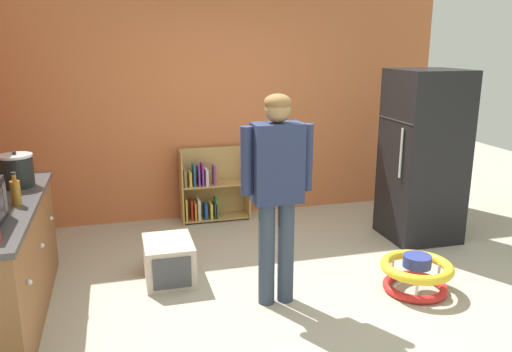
# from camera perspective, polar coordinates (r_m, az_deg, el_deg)

# --- Properties ---
(ground_plane) EXTENTS (12.00, 12.00, 0.00)m
(ground_plane) POSITION_cam_1_polar(r_m,az_deg,el_deg) (4.34, 3.89, -13.57)
(ground_plane) COLOR #AEA793
(ground_plane) RESTS_ON ground
(back_wall) EXTENTS (5.20, 0.06, 2.70)m
(back_wall) POSITION_cam_1_polar(r_m,az_deg,el_deg) (6.11, -3.06, 8.07)
(back_wall) COLOR #C66B3E
(back_wall) RESTS_ON ground
(refrigerator) EXTENTS (0.73, 0.68, 1.78)m
(refrigerator) POSITION_cam_1_polar(r_m,az_deg,el_deg) (5.65, 17.97, 2.09)
(refrigerator) COLOR black
(refrigerator) RESTS_ON ground
(bookshelf) EXTENTS (0.80, 0.28, 0.85)m
(bookshelf) POSITION_cam_1_polar(r_m,az_deg,el_deg) (6.07, -5.12, -1.50)
(bookshelf) COLOR tan
(bookshelf) RESTS_ON ground
(standing_person) EXTENTS (0.57, 0.22, 1.68)m
(standing_person) POSITION_cam_1_polar(r_m,az_deg,el_deg) (3.95, 2.33, -0.66)
(standing_person) COLOR #323E4F
(standing_person) RESTS_ON ground
(baby_walker) EXTENTS (0.60, 0.60, 0.32)m
(baby_walker) POSITION_cam_1_polar(r_m,az_deg,el_deg) (4.62, 17.26, -10.23)
(baby_walker) COLOR red
(baby_walker) RESTS_ON ground
(pet_carrier) EXTENTS (0.42, 0.55, 0.36)m
(pet_carrier) POSITION_cam_1_polar(r_m,az_deg,el_deg) (4.67, -9.60, -9.18)
(pet_carrier) COLOR beige
(pet_carrier) RESTS_ON ground
(crock_pot) EXTENTS (0.27, 0.27, 0.29)m
(crock_pot) POSITION_cam_1_polar(r_m,az_deg,el_deg) (4.62, -24.94, 0.55)
(crock_pot) COLOR black
(crock_pot) RESTS_ON kitchen_counter
(banana_bunch) EXTENTS (0.12, 0.16, 0.04)m
(banana_bunch) POSITION_cam_1_polar(r_m,az_deg,el_deg) (4.93, -25.97, -0.01)
(banana_bunch) COLOR yellow
(banana_bunch) RESTS_ON kitchen_counter
(amber_bottle) EXTENTS (0.07, 0.07, 0.25)m
(amber_bottle) POSITION_cam_1_polar(r_m,az_deg,el_deg) (4.11, -25.01, -1.60)
(amber_bottle) COLOR #9E661E
(amber_bottle) RESTS_ON kitchen_counter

